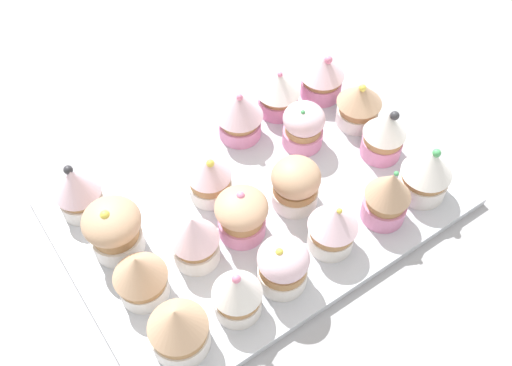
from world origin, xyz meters
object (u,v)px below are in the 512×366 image
Objects in this scene: cupcake_2 at (239,114)px; cupcake_11 at (195,238)px; cupcake_3 at (77,190)px; cupcake_14 at (388,196)px; cupcake_6 at (210,177)px; cupcake_16 at (283,265)px; cupcake_4 at (359,103)px; cupcake_18 at (178,327)px; baking_tray at (256,200)px; cupcake_7 at (114,229)px; cupcake_17 at (237,292)px; cupcake_12 at (140,275)px; cupcake_1 at (278,91)px; cupcake_13 at (427,172)px; cupcake_9 at (296,184)px; cupcake_10 at (242,215)px; cupcake_5 at (303,126)px; cupcake_8 at (385,133)px; cupcake_15 at (333,227)px; cupcake_0 at (322,75)px.

cupcake_11 is at bearing 41.88° from cupcake_2.
cupcake_3 is 0.94× the size of cupcake_14.
cupcake_16 is at bearing 90.81° from cupcake_6.
cupcake_18 is (35.90, 14.10, 0.24)cm from cupcake_4.
baking_tray is 12.54cm from cupcake_16.
cupcake_17 is (-7.16, 14.37, 0.03)cm from cupcake_7.
cupcake_18 reaches higher than cupcake_12.
cupcake_13 reaches higher than cupcake_1.
cupcake_3 and cupcake_7 have the same top height.
cupcake_7 reaches higher than cupcake_16.
cupcake_14 reaches higher than cupcake_1.
cupcake_17 is (13.75, 8.17, 0.47)cm from cupcake_9.
cupcake_10 is 23.09cm from cupcake_13.
cupcake_14 is 1.10× the size of cupcake_18.
cupcake_5 is 0.86× the size of cupcake_11.
cupcake_17 is (20.35, 15.29, 0.65)cm from cupcake_5.
cupcake_8 is 1.10× the size of cupcake_15.
cupcake_15 is (14.60, 20.40, 0.02)cm from cupcake_0.
cupcake_12 reaches higher than cupcake_1.
cupcake_9 is 10.89cm from cupcake_14.
cupcake_2 is 24.77cm from cupcake_13.
cupcake_14 is at bearing 71.86° from cupcake_0.
cupcake_16 is at bearing 90.46° from cupcake_10.
cupcake_1 is 21.76cm from cupcake_14.
cupcake_15 is at bearing 108.00° from baking_tray.
cupcake_2 reaches higher than cupcake_6.
cupcake_17 is (28.08, 21.17, 0.37)cm from cupcake_0.
cupcake_14 is at bearing 136.58° from cupcake_6.
cupcake_12 is at bearing 1.80° from cupcake_9.
cupcake_17 is at bearing 53.83° from cupcake_10.
cupcake_14 is (-28.70, 7.21, 0.30)cm from cupcake_12.
cupcake_15 is 7.51cm from cupcake_16.
cupcake_11 is (20.68, 7.18, 0.73)cm from cupcake_5.
cupcake_4 is 1.04× the size of cupcake_9.
cupcake_4 is at bearing -165.18° from cupcake_10.
cupcake_2 is 10.65cm from cupcake_6.
cupcake_13 is (-28.02, 7.71, -0.16)cm from cupcake_11.
cupcake_9 is (7.45, 13.87, -0.10)cm from cupcake_1.
cupcake_12 is at bearing 15.63° from cupcake_5.
cupcake_5 is at bearing 167.22° from cupcake_3.
cupcake_13 is (-21.75, 7.73, 0.43)cm from cupcake_10.
cupcake_3 is at bearing -43.81° from cupcake_10.
cupcake_17 is at bearing 68.77° from cupcake_6.
cupcake_13 reaches higher than cupcake_3.
cupcake_6 is at bearing -61.47° from cupcake_15.
cupcake_6 is 0.91× the size of cupcake_8.
cupcake_2 is 1.09× the size of cupcake_15.
cupcake_17 is (21.20, 22.04, 0.38)cm from cupcake_1.
cupcake_8 is (0.33, 13.17, 0.26)cm from cupcake_0.
cupcake_12 is at bearing -28.90° from cupcake_16.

